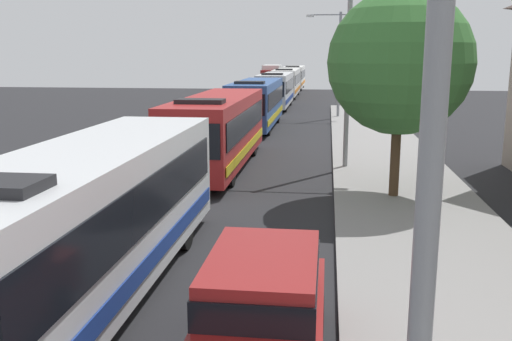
% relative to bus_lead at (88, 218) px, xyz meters
% --- Properties ---
extents(bus_lead, '(2.58, 11.20, 3.21)m').
position_rel_bus_lead_xyz_m(bus_lead, '(0.00, 0.00, 0.00)').
color(bus_lead, silver).
rests_on(bus_lead, ground_plane).
extents(bus_second_in_line, '(2.58, 11.12, 3.21)m').
position_rel_bus_lead_xyz_m(bus_second_in_line, '(-0.00, 13.37, -0.00)').
color(bus_second_in_line, maroon).
rests_on(bus_second_in_line, ground_plane).
extents(bus_middle, '(2.58, 10.89, 3.21)m').
position_rel_bus_lead_xyz_m(bus_middle, '(-0.00, 26.56, -0.00)').
color(bus_middle, '#284C8C').
rests_on(bus_middle, ground_plane).
extents(bus_fourth_in_line, '(2.58, 10.45, 3.21)m').
position_rel_bus_lead_xyz_m(bus_fourth_in_line, '(-0.00, 40.21, -0.00)').
color(bus_fourth_in_line, silver).
rests_on(bus_fourth_in_line, ground_plane).
extents(bus_rear, '(2.58, 11.80, 3.21)m').
position_rel_bus_lead_xyz_m(bus_rear, '(0.00, 53.41, 0.00)').
color(bus_rear, silver).
rests_on(bus_rear, ground_plane).
extents(bus_tail_end, '(2.58, 11.27, 3.21)m').
position_rel_bus_lead_xyz_m(bus_tail_end, '(0.00, 67.42, 0.00)').
color(bus_tail_end, silver).
rests_on(bus_tail_end, ground_plane).
extents(white_suv, '(1.86, 4.64, 1.90)m').
position_rel_bus_lead_xyz_m(white_suv, '(3.70, -2.30, -0.66)').
color(white_suv, maroon).
rests_on(white_suv, ground_plane).
extents(box_truck_oncoming, '(2.35, 7.11, 3.15)m').
position_rel_bus_lead_xyz_m(box_truck_oncoming, '(-3.30, 69.75, 0.01)').
color(box_truck_oncoming, maroon).
rests_on(box_truck_oncoming, ground_plane).
extents(streetlamp_near, '(5.22, 0.28, 7.81)m').
position_rel_bus_lead_xyz_m(streetlamp_near, '(5.40, -5.77, 3.23)').
color(streetlamp_near, gray).
rests_on(streetlamp_near, sidewalk).
extents(streetlamp_mid, '(6.26, 0.28, 8.98)m').
position_rel_bus_lead_xyz_m(streetlamp_mid, '(5.40, 13.64, 3.93)').
color(streetlamp_mid, gray).
rests_on(streetlamp_mid, sidewalk).
extents(streetlamp_far, '(5.02, 0.28, 7.64)m').
position_rel_bus_lead_xyz_m(streetlamp_far, '(5.40, 33.05, 3.13)').
color(streetlamp_far, gray).
rests_on(streetlamp_far, sidewalk).
extents(roadside_tree, '(4.67, 4.67, 6.73)m').
position_rel_bus_lead_xyz_m(roadside_tree, '(6.88, 8.78, 2.85)').
color(roadside_tree, '#4C3823').
rests_on(roadside_tree, sidewalk).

